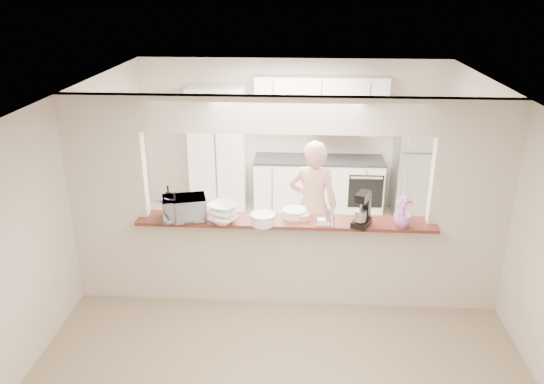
# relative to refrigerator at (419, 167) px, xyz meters

# --- Properties ---
(floor) EXTENTS (6.00, 6.00, 0.00)m
(floor) POSITION_rel_refrigerator_xyz_m (-2.05, -2.65, -0.85)
(floor) COLOR gray
(floor) RESTS_ON ground
(tile_overlay) EXTENTS (5.00, 2.90, 0.01)m
(tile_overlay) POSITION_rel_refrigerator_xyz_m (-2.05, -1.10, -0.84)
(tile_overlay) COLOR beige
(tile_overlay) RESTS_ON floor
(partition) EXTENTS (5.00, 0.15, 2.50)m
(partition) POSITION_rel_refrigerator_xyz_m (-2.05, -2.65, 0.63)
(partition) COLOR beige
(partition) RESTS_ON floor
(bar_counter) EXTENTS (3.40, 0.38, 1.09)m
(bar_counter) POSITION_rel_refrigerator_xyz_m (-2.05, -2.65, -0.27)
(bar_counter) COLOR beige
(bar_counter) RESTS_ON floor
(kitchen_cabinets) EXTENTS (3.15, 0.62, 2.25)m
(kitchen_cabinets) POSITION_rel_refrigerator_xyz_m (-2.24, 0.07, 0.12)
(kitchen_cabinets) COLOR silver
(kitchen_cabinets) RESTS_ON floor
(refrigerator) EXTENTS (0.75, 0.70, 1.70)m
(refrigerator) POSITION_rel_refrigerator_xyz_m (0.00, 0.00, 0.00)
(refrigerator) COLOR #A6A6AB
(refrigerator) RESTS_ON floor
(flower_left) EXTENTS (0.32, 0.30, 0.29)m
(flower_left) POSITION_rel_refrigerator_xyz_m (-3.35, -2.75, 0.39)
(flower_left) COLOR pink
(flower_left) RESTS_ON bar_counter
(wine_bottle_a) EXTENTS (0.07, 0.07, 0.34)m
(wine_bottle_a) POSITION_rel_refrigerator_xyz_m (-3.42, -2.58, 0.37)
(wine_bottle_a) COLOR black
(wine_bottle_a) RESTS_ON bar_counter
(wine_bottle_b) EXTENTS (0.07, 0.07, 0.35)m
(wine_bottle_b) POSITION_rel_refrigerator_xyz_m (-3.29, -2.80, 0.38)
(wine_bottle_b) COLOR black
(wine_bottle_b) RESTS_ON bar_counter
(toaster_oven) EXTENTS (0.55, 0.44, 0.27)m
(toaster_oven) POSITION_rel_refrigerator_xyz_m (-3.20, -2.75, 0.37)
(toaster_oven) COLOR #BAB9BF
(toaster_oven) RESTS_ON bar_counter
(serving_bowls) EXTENTS (0.40, 0.40, 0.22)m
(serving_bowls) POSITION_rel_refrigerator_xyz_m (-2.75, -2.82, 0.35)
(serving_bowls) COLOR white
(serving_bowls) RESTS_ON bar_counter
(plate_stack_a) EXTENTS (0.28, 0.28, 0.13)m
(plate_stack_a) POSITION_rel_refrigerator_xyz_m (-2.30, -2.84, 0.30)
(plate_stack_a) COLOR white
(plate_stack_a) RESTS_ON bar_counter
(plate_stack_b) EXTENTS (0.28, 0.28, 0.10)m
(plate_stack_b) POSITION_rel_refrigerator_xyz_m (-1.95, -2.62, 0.29)
(plate_stack_b) COLOR white
(plate_stack_b) RESTS_ON bar_counter
(red_bowl) EXTENTS (0.13, 0.13, 0.06)m
(red_bowl) POSITION_rel_refrigerator_xyz_m (-2.02, -2.57, 0.27)
(red_bowl) COLOR maroon
(red_bowl) RESTS_ON bar_counter
(tan_bowl) EXTENTS (0.14, 0.14, 0.07)m
(tan_bowl) POSITION_rel_refrigerator_xyz_m (-1.85, -2.68, 0.27)
(tan_bowl) COLOR beige
(tan_bowl) RESTS_ON bar_counter
(utensil_caddy) EXTENTS (0.22, 0.13, 0.20)m
(utensil_caddy) POSITION_rel_refrigerator_xyz_m (-1.60, -2.80, 0.32)
(utensil_caddy) COLOR silver
(utensil_caddy) RESTS_ON bar_counter
(stand_mixer) EXTENTS (0.26, 0.31, 0.40)m
(stand_mixer) POSITION_rel_refrigerator_xyz_m (-1.19, -2.79, 0.42)
(stand_mixer) COLOR black
(stand_mixer) RESTS_ON bar_counter
(flower_right) EXTENTS (0.22, 0.22, 0.36)m
(flower_right) POSITION_rel_refrigerator_xyz_m (-0.75, -2.80, 0.42)
(flower_right) COLOR #D774D9
(flower_right) RESTS_ON bar_counter
(person) EXTENTS (0.69, 0.49, 1.77)m
(person) POSITION_rel_refrigerator_xyz_m (-1.72, -1.80, 0.03)
(person) COLOR #DC9F8F
(person) RESTS_ON floor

